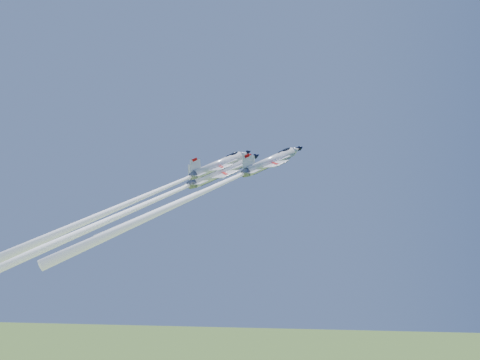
# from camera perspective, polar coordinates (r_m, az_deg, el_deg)

# --- Properties ---
(jet_lead) EXTENTS (27.13, 25.61, 30.46)m
(jet_lead) POSITION_cam_1_polar(r_m,az_deg,el_deg) (99.70, -2.46, -0.57)
(jet_lead) COLOR silver
(jet_left) EXTENTS (41.01, 39.01, 52.72)m
(jet_left) POSITION_cam_1_polar(r_m,az_deg,el_deg) (97.61, -13.57, -4.06)
(jet_left) COLOR silver
(jet_right) EXTENTS (28.93, 27.40, 34.47)m
(jet_right) POSITION_cam_1_polar(r_m,az_deg,el_deg) (87.72, -4.34, -1.45)
(jet_right) COLOR silver
(jet_slot) EXTENTS (29.45, 27.96, 36.51)m
(jet_slot) POSITION_cam_1_polar(r_m,az_deg,el_deg) (90.11, -10.89, -2.03)
(jet_slot) COLOR silver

